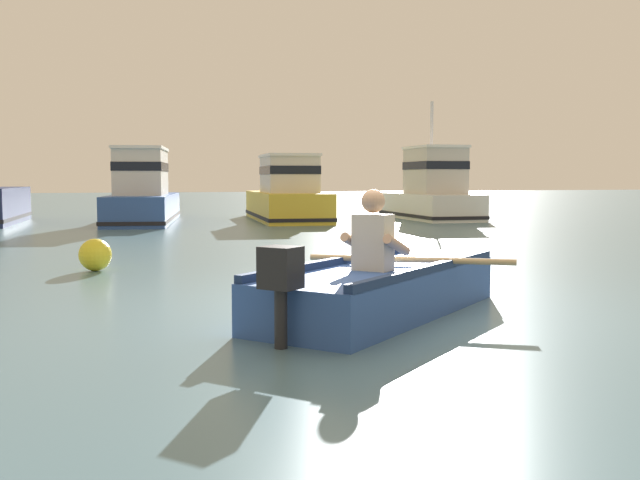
# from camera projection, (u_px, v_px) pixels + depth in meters

# --- Properties ---
(ground_plane) EXTENTS (120.00, 120.00, 0.00)m
(ground_plane) POSITION_uv_depth(u_px,v_px,m) (363.00, 305.00, 7.59)
(ground_plane) COLOR slate
(rowboat_with_person) EXTENTS (3.17, 2.94, 1.19)m
(rowboat_with_person) POSITION_uv_depth(u_px,v_px,m) (383.00, 287.00, 7.11)
(rowboat_with_person) COLOR #2D519E
(rowboat_with_person) RESTS_ON ground
(moored_boat_blue) EXTENTS (2.72, 6.54, 2.15)m
(moored_boat_blue) POSITION_uv_depth(u_px,v_px,m) (143.00, 195.00, 21.52)
(moored_boat_blue) COLOR #2D519E
(moored_boat_blue) RESTS_ON ground
(moored_boat_yellow) EXTENTS (2.42, 6.05, 1.99)m
(moored_boat_yellow) POSITION_uv_depth(u_px,v_px,m) (287.00, 196.00, 22.65)
(moored_boat_yellow) COLOR gold
(moored_boat_yellow) RESTS_ON ground
(moored_boat_white) EXTENTS (2.01, 4.84, 3.66)m
(moored_boat_white) POSITION_uv_depth(u_px,v_px,m) (431.00, 192.00, 23.36)
(moored_boat_white) COLOR white
(moored_boat_white) RESTS_ON ground
(mooring_buoy) EXTENTS (0.45, 0.45, 0.45)m
(mooring_buoy) POSITION_uv_depth(u_px,v_px,m) (95.00, 255.00, 10.35)
(mooring_buoy) COLOR yellow
(mooring_buoy) RESTS_ON ground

